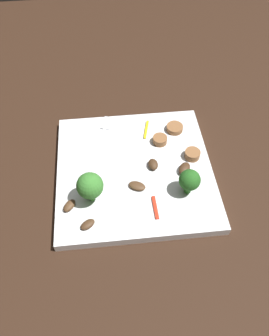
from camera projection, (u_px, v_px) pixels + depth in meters
name	position (u px, v px, depth m)	size (l,w,h in m)	color
ground_plane	(134.00, 174.00, 0.62)	(1.40, 1.40, 0.00)	black
plate	(134.00, 171.00, 0.61)	(0.28, 0.28, 0.02)	white
fork	(99.00, 144.00, 0.64)	(0.17, 0.07, 0.00)	silver
broccoli_floret_0	(190.00, 180.00, 0.55)	(0.04, 0.04, 0.05)	#296420
broccoli_floret_1	(90.00, 186.00, 0.54)	(0.04, 0.04, 0.06)	#408630
sausage_slice_0	(175.00, 128.00, 0.66)	(0.03, 0.03, 0.01)	brown
sausage_slice_1	(192.00, 154.00, 0.62)	(0.03, 0.03, 0.01)	brown
sausage_slice_2	(160.00, 140.00, 0.64)	(0.03, 0.03, 0.01)	brown
mushroom_0	(88.00, 224.00, 0.53)	(0.03, 0.02, 0.01)	#422B19
mushroom_1	(136.00, 186.00, 0.58)	(0.03, 0.02, 0.01)	#4C331E
mushroom_2	(69.00, 206.00, 0.55)	(0.03, 0.02, 0.01)	#4C331E
mushroom_3	(153.00, 164.00, 0.61)	(0.02, 0.02, 0.01)	#422B19
mushroom_4	(184.00, 168.00, 0.60)	(0.03, 0.02, 0.01)	#422B19
pepper_strip_0	(146.00, 130.00, 0.66)	(0.05, 0.00, 0.00)	yellow
pepper_strip_1	(155.00, 207.00, 0.55)	(0.04, 0.01, 0.00)	red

